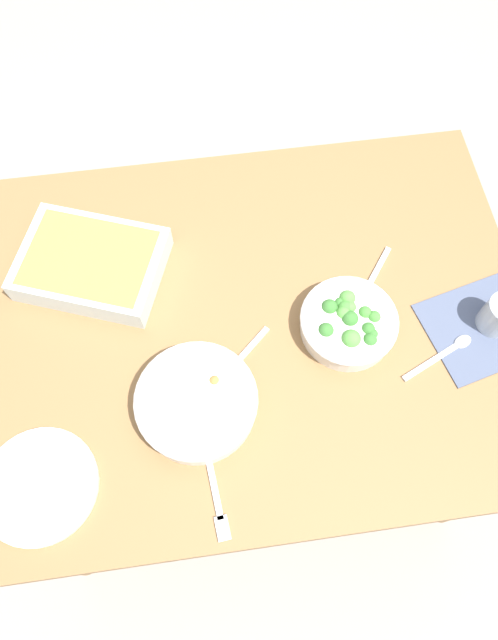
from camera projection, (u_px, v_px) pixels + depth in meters
name	position (u px, v px, depth m)	size (l,w,h in m)	color
ground_plane	(249.00, 413.00, 1.89)	(6.00, 6.00, 0.00)	#9E9389
dining_table	(249.00, 337.00, 1.30)	(1.20, 0.90, 0.74)	olive
placemat	(492.00, 323.00, 1.21)	(0.28, 0.20, 0.00)	#4C5670
stew_bowl	(197.00, 402.00, 1.11)	(0.24, 0.24, 0.06)	silver
broccoli_bowl	(348.00, 323.00, 1.18)	(0.20, 0.20, 0.07)	silver
baking_dish	(91.00, 263.00, 1.24)	(0.36, 0.31, 0.06)	silver
side_plate	(40.00, 486.00, 1.07)	(0.22, 0.22, 0.01)	white
spoon_by_stew	(233.00, 367.00, 1.17)	(0.14, 0.13, 0.01)	silver
spoon_by_broccoli	(368.00, 287.00, 1.25)	(0.12, 0.15, 0.01)	silver
spoon_spare	(447.00, 352.00, 1.18)	(0.17, 0.09, 0.01)	silver
fork_on_table	(217.00, 499.00, 1.06)	(0.03, 0.18, 0.01)	silver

